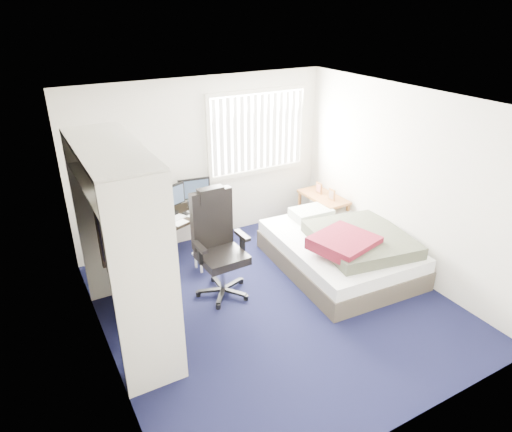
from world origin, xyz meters
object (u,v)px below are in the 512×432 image
Objects in this scene: desk at (174,212)px; nightstand at (323,200)px; office_chair at (219,255)px; bed at (342,250)px.

desk is 1.64× the size of nightstand.
nightstand is at bearing -8.83° from desk.
nightstand is at bearing 19.25° from office_chair.
desk is 0.67× the size of bed.
nightstand is (2.39, -0.37, -0.17)m from desk.
bed is at bearing -37.79° from desk.
office_chair is 0.64× the size of bed.
desk is 1.05× the size of office_chair.
bed is (1.90, -1.47, -0.41)m from desk.
office_chair is at bearing 169.27° from bed.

